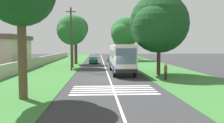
{
  "coord_description": "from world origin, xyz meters",
  "views": [
    {
      "loc": [
        -24.64,
        1.29,
        3.58
      ],
      "look_at": [
        4.82,
        -0.54,
        1.6
      ],
      "focal_mm": 37.66,
      "sensor_mm": 36.0,
      "label": 1
    }
  ],
  "objects": [
    {
      "name": "grass_verge_left",
      "position": [
        15.0,
        8.2,
        0.02
      ],
      "size": [
        120.0,
        8.0,
        0.04
      ],
      "primitive_type": "cube",
      "color": "#387533",
      "rests_on": "ground"
    },
    {
      "name": "roadside_tree_right_2",
      "position": [
        42.97,
        -5.5,
        5.72
      ],
      "size": [
        6.12,
        5.22,
        8.41
      ],
      "color": "brown",
      "rests_on": "grass_verge_right"
    },
    {
      "name": "coach_bus",
      "position": [
        5.84,
        -1.8,
        2.15
      ],
      "size": [
        11.16,
        2.62,
        3.73
      ],
      "color": "silver",
      "rests_on": "ground"
    },
    {
      "name": "trailing_car_1",
      "position": [
        30.18,
        -1.83,
        0.67
      ],
      "size": [
        4.3,
        1.78,
        1.43
      ],
      "color": "gray",
      "rests_on": "ground"
    },
    {
      "name": "trailing_car_0",
      "position": [
        23.41,
        2.07,
        0.67
      ],
      "size": [
        4.3,
        1.78,
        1.43
      ],
      "color": "#145933",
      "rests_on": "ground"
    },
    {
      "name": "pedestrian",
      "position": [
        -0.86,
        -5.76,
        0.91
      ],
      "size": [
        0.34,
        0.34,
        1.69
      ],
      "color": "#26262D",
      "rests_on": "grass_verge_right"
    },
    {
      "name": "roadside_wall",
      "position": [
        20.0,
        11.6,
        0.79
      ],
      "size": [
        70.0,
        0.4,
        1.5
      ],
      "primitive_type": "cube",
      "color": "#B2A893",
      "rests_on": "grass_verge_left"
    },
    {
      "name": "grass_verge_right",
      "position": [
        15.0,
        -8.2,
        0.02
      ],
      "size": [
        120.0,
        8.0,
        0.04
      ],
      "primitive_type": "cube",
      "color": "#387533",
      "rests_on": "ground"
    },
    {
      "name": "roadside_tree_right_0",
      "position": [
        3.05,
        -5.82,
        6.03
      ],
      "size": [
        8.66,
        7.02,
        9.71
      ],
      "color": "#4C3826",
      "rests_on": "grass_verge_right"
    },
    {
      "name": "zebra_crossing",
      "position": [
        -5.83,
        0.0,
        0.0
      ],
      "size": [
        4.05,
        6.8,
        0.01
      ],
      "color": "silver",
      "rests_on": "ground"
    },
    {
      "name": "centre_line",
      "position": [
        15.0,
        0.0,
        0.0
      ],
      "size": [
        110.0,
        0.16,
        0.01
      ],
      "primitive_type": "cube",
      "color": "silver",
      "rests_on": "ground"
    },
    {
      "name": "ground",
      "position": [
        0.0,
        0.0,
        0.0
      ],
      "size": [
        160.0,
        160.0,
        0.0
      ],
      "primitive_type": "plane",
      "color": "#333335"
    },
    {
      "name": "roadside_tree_left_1",
      "position": [
        21.69,
        5.59,
        6.77
      ],
      "size": [
        5.86,
        4.88,
        9.35
      ],
      "color": "#4C3826",
      "rests_on": "grass_verge_left"
    },
    {
      "name": "utility_pole",
      "position": [
        9.04,
        5.0,
        4.65
      ],
      "size": [
        0.24,
        1.4,
        8.93
      ],
      "color": "#473828",
      "rests_on": "grass_verge_left"
    },
    {
      "name": "roadside_tree_right_1",
      "position": [
        32.71,
        -5.32,
        6.76
      ],
      "size": [
        8.75,
        7.23,
        10.52
      ],
      "color": "brown",
      "rests_on": "grass_verge_right"
    },
    {
      "name": "roadside_tree_left_2",
      "position": [
        14.07,
        5.47,
        6.0
      ],
      "size": [
        5.83,
        4.89,
        8.55
      ],
      "color": "brown",
      "rests_on": "grass_verge_left"
    }
  ]
}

